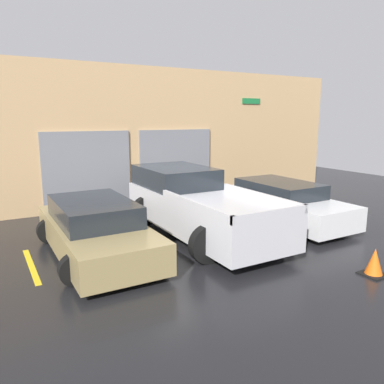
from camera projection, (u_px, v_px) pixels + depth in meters
name	position (u px, v px, depth m)	size (l,w,h in m)	color
ground_plane	(179.00, 224.00, 11.07)	(28.00, 28.00, 0.00)	black
shophouse_building	(136.00, 137.00, 13.41)	(17.94, 0.68, 4.86)	tan
pickup_truck	(196.00, 204.00, 10.05)	(2.58, 5.48, 1.68)	silver
sedan_white	(281.00, 202.00, 11.23)	(2.21, 4.51, 1.22)	white
sedan_side	(95.00, 229.00, 8.51)	(2.19, 4.53, 1.25)	#9E8956
parking_stripe_far_left	(31.00, 266.00, 7.92)	(0.12, 2.20, 0.01)	gold
parking_stripe_left	(153.00, 244.00, 9.28)	(0.12, 2.20, 0.01)	gold
parking_stripe_centre	(243.00, 228.00, 10.64)	(0.12, 2.20, 0.01)	gold
parking_stripe_right	(313.00, 216.00, 12.00)	(0.12, 2.20, 0.01)	gold
traffic_cone	(374.00, 263.00, 7.41)	(0.47, 0.47, 0.55)	black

